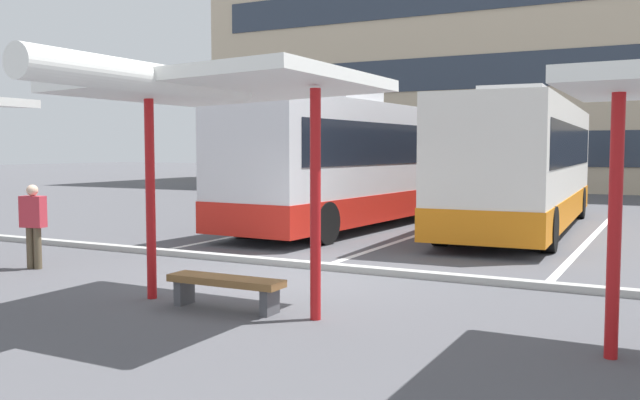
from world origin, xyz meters
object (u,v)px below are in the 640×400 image
waiting_shelter_1 (214,91)px  waiting_passenger_0 (33,221)px  coach_bus_1 (523,166)px  bench_1 (226,285)px  coach_bus_0 (366,164)px

waiting_shelter_1 → waiting_passenger_0: waiting_shelter_1 is taller
coach_bus_1 → bench_1: coach_bus_1 is taller
coach_bus_1 → coach_bus_0: bearing=-171.2°
coach_bus_0 → coach_bus_1: coach_bus_0 is taller
bench_1 → waiting_passenger_0: (-5.02, 1.02, 0.55)m
coach_bus_0 → waiting_passenger_0: coach_bus_0 is taller
coach_bus_0 → waiting_shelter_1: size_ratio=2.43×
bench_1 → coach_bus_0: bearing=103.7°
waiting_shelter_1 → bench_1: waiting_shelter_1 is taller
bench_1 → waiting_passenger_0: bearing=168.6°
coach_bus_0 → waiting_shelter_1: 11.40m
coach_bus_0 → coach_bus_1: bearing=8.8°
coach_bus_0 → waiting_passenger_0: (-2.39, -9.79, -0.90)m
waiting_passenger_0 → coach_bus_1: bearing=57.1°
coach_bus_1 → bench_1: size_ratio=6.60×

